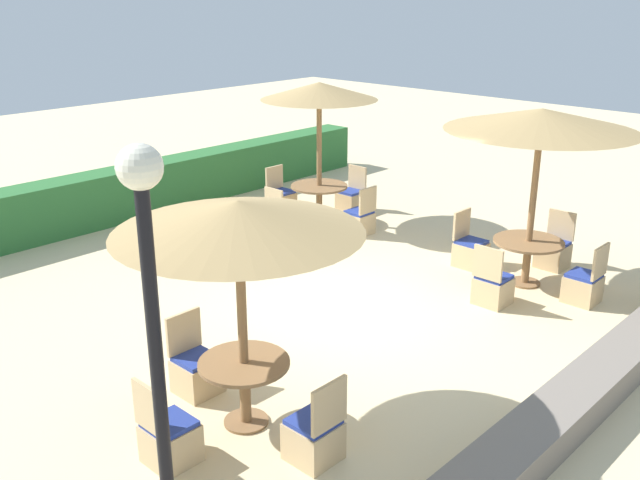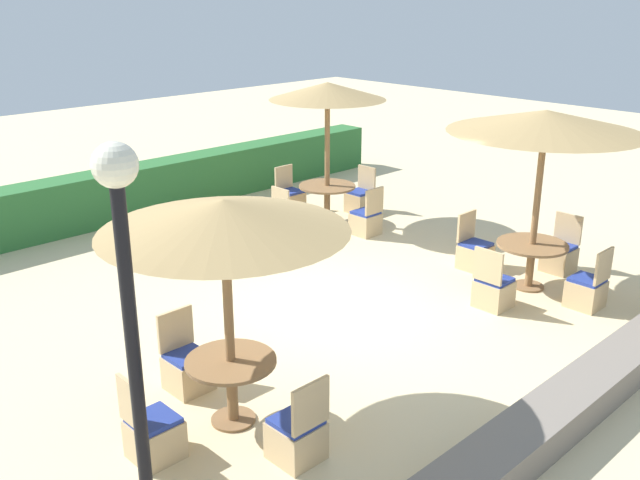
{
  "view_description": "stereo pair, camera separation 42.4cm",
  "coord_description": "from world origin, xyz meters",
  "px_view_note": "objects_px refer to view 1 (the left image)",
  "views": [
    {
      "loc": [
        -7.15,
        -6.16,
        4.4
      ],
      "look_at": [
        0.0,
        0.6,
        0.9
      ],
      "focal_mm": 40.0,
      "sensor_mm": 36.0,
      "label": 1
    },
    {
      "loc": [
        -6.85,
        -6.46,
        4.4
      ],
      "look_at": [
        0.0,
        0.6,
        0.9
      ],
      "focal_mm": 40.0,
      "sensor_mm": 36.0,
      "label": 2
    }
  ],
  "objects_px": {
    "parasol_front_right": "(541,120)",
    "patio_chair_back_right_south": "(359,220)",
    "patio_chair_front_right_west": "(492,287)",
    "round_table_front_left": "(244,377)",
    "patio_chair_front_right_south": "(584,286)",
    "patio_chair_front_right_east": "(553,252)",
    "patio_chair_front_left_north": "(196,371)",
    "patio_chair_front_right_north": "(470,251)",
    "parasol_back_right": "(319,92)",
    "patio_chair_front_left_west": "(169,439)",
    "patio_chair_back_right_east": "(351,199)",
    "round_table_front_right": "(528,250)",
    "round_table_back_right": "(319,193)",
    "parasol_front_left": "(238,218)",
    "patio_chair_back_right_north": "(281,199)",
    "patio_chair_front_left_south": "(315,436)",
    "patio_chair_back_right_west": "(282,221)",
    "lamp_post": "(148,266)"
  },
  "relations": [
    {
      "from": "parasol_front_right",
      "to": "patio_chair_back_right_north",
      "type": "height_order",
      "value": "parasol_front_right"
    },
    {
      "from": "patio_chair_front_right_north",
      "to": "patio_chair_back_right_east",
      "type": "height_order",
      "value": "same"
    },
    {
      "from": "patio_chair_back_right_west",
      "to": "patio_chair_front_right_east",
      "type": "bearing_deg",
      "value": 23.57
    },
    {
      "from": "parasol_front_right",
      "to": "patio_chair_front_right_west",
      "type": "distance_m",
      "value": 2.53
    },
    {
      "from": "parasol_front_right",
      "to": "patio_chair_back_right_south",
      "type": "bearing_deg",
      "value": 89.23
    },
    {
      "from": "patio_chair_front_right_south",
      "to": "round_table_back_right",
      "type": "height_order",
      "value": "patio_chair_front_right_south"
    },
    {
      "from": "patio_chair_front_left_north",
      "to": "patio_chair_back_right_east",
      "type": "relative_size",
      "value": 1.0
    },
    {
      "from": "patio_chair_front_right_south",
      "to": "parasol_front_right",
      "type": "bearing_deg",
      "value": 86.58
    },
    {
      "from": "parasol_front_right",
      "to": "round_table_front_left",
      "type": "height_order",
      "value": "parasol_front_right"
    },
    {
      "from": "patio_chair_front_right_west",
      "to": "parasol_back_right",
      "type": "relative_size",
      "value": 0.34
    },
    {
      "from": "patio_chair_front_right_north",
      "to": "patio_chair_back_right_south",
      "type": "xyz_separation_m",
      "value": [
        -0.01,
        2.4,
        0.0
      ]
    },
    {
      "from": "patio_chair_front_right_west",
      "to": "patio_chair_front_left_west",
      "type": "xyz_separation_m",
      "value": [
        -5.43,
        0.35,
        0.0
      ]
    },
    {
      "from": "lamp_post",
      "to": "patio_chair_front_right_south",
      "type": "relative_size",
      "value": 3.57
    },
    {
      "from": "patio_chair_front_right_south",
      "to": "patio_chair_front_left_south",
      "type": "xyz_separation_m",
      "value": [
        -5.4,
        0.3,
        0.0
      ]
    },
    {
      "from": "patio_chair_front_right_west",
      "to": "patio_chair_back_right_east",
      "type": "height_order",
      "value": "same"
    },
    {
      "from": "patio_chair_front_right_west",
      "to": "parasol_front_left",
      "type": "xyz_separation_m",
      "value": [
        -4.48,
        0.32,
        2.04
      ]
    },
    {
      "from": "patio_chair_front_right_south",
      "to": "patio_chair_front_right_west",
      "type": "xyz_separation_m",
      "value": [
        -0.97,
        0.95,
        0.0
      ]
    },
    {
      "from": "patio_chair_front_right_north",
      "to": "patio_chair_back_right_north",
      "type": "relative_size",
      "value": 1.0
    },
    {
      "from": "patio_chair_front_right_south",
      "to": "patio_chair_front_left_south",
      "type": "relative_size",
      "value": 1.0
    },
    {
      "from": "patio_chair_front_left_south",
      "to": "patio_chair_back_right_north",
      "type": "height_order",
      "value": "same"
    },
    {
      "from": "patio_chair_front_left_west",
      "to": "parasol_front_right",
      "type": "bearing_deg",
      "value": 86.98
    },
    {
      "from": "patio_chair_back_right_west",
      "to": "round_table_front_right",
      "type": "bearing_deg",
      "value": 12.39
    },
    {
      "from": "lamp_post",
      "to": "parasol_front_left",
      "type": "distance_m",
      "value": 1.49
    },
    {
      "from": "patio_chair_front_left_west",
      "to": "patio_chair_back_right_south",
      "type": "bearing_deg",
      "value": 115.55
    },
    {
      "from": "patio_chair_front_left_north",
      "to": "parasol_back_right",
      "type": "bearing_deg",
      "value": -149.24
    },
    {
      "from": "lamp_post",
      "to": "patio_chair_front_left_west",
      "type": "bearing_deg",
      "value": 53.61
    },
    {
      "from": "parasol_front_right",
      "to": "patio_chair_front_left_west",
      "type": "distance_m",
      "value": 6.87
    },
    {
      "from": "lamp_post",
      "to": "patio_chair_back_right_east",
      "type": "relative_size",
      "value": 3.57
    },
    {
      "from": "parasol_front_right",
      "to": "parasol_front_left",
      "type": "bearing_deg",
      "value": 176.79
    },
    {
      "from": "parasol_front_right",
      "to": "patio_chair_front_right_south",
      "type": "height_order",
      "value": "parasol_front_right"
    },
    {
      "from": "patio_chair_front_right_south",
      "to": "patio_chair_front_right_east",
      "type": "height_order",
      "value": "same"
    },
    {
      "from": "patio_chair_front_right_west",
      "to": "patio_chair_front_right_east",
      "type": "height_order",
      "value": "same"
    },
    {
      "from": "patio_chair_back_right_west",
      "to": "patio_chair_front_right_south",
      "type": "bearing_deg",
      "value": 9.67
    },
    {
      "from": "patio_chair_back_right_north",
      "to": "patio_chair_front_right_east",
      "type": "bearing_deg",
      "value": 99.78
    },
    {
      "from": "patio_chair_front_left_north",
      "to": "patio_chair_front_right_east",
      "type": "bearing_deg",
      "value": 169.62
    },
    {
      "from": "patio_chair_front_right_east",
      "to": "patio_chair_front_left_west",
      "type": "relative_size",
      "value": 1.0
    },
    {
      "from": "round_table_front_right",
      "to": "patio_chair_back_right_south",
      "type": "height_order",
      "value": "patio_chair_back_right_south"
    },
    {
      "from": "parasol_front_right",
      "to": "patio_chair_front_left_north",
      "type": "xyz_separation_m",
      "value": [
        -5.48,
        1.2,
        -2.31
      ]
    },
    {
      "from": "patio_chair_front_right_south",
      "to": "patio_chair_back_right_south",
      "type": "relative_size",
      "value": 1.0
    },
    {
      "from": "parasol_front_right",
      "to": "patio_chair_front_right_south",
      "type": "relative_size",
      "value": 3.04
    },
    {
      "from": "patio_chair_front_left_south",
      "to": "patio_chair_front_right_west",
      "type": "bearing_deg",
      "value": 8.29
    },
    {
      "from": "patio_chair_front_left_west",
      "to": "patio_chair_front_right_north",
      "type": "bearing_deg",
      "value": 96.21
    },
    {
      "from": "patio_chair_front_right_west",
      "to": "round_table_front_left",
      "type": "height_order",
      "value": "patio_chair_front_right_west"
    },
    {
      "from": "parasol_back_right",
      "to": "patio_chair_back_right_south",
      "type": "relative_size",
      "value": 2.94
    },
    {
      "from": "round_table_front_left",
      "to": "patio_chair_back_right_south",
      "type": "distance_m",
      "value": 6.39
    },
    {
      "from": "round_table_front_right",
      "to": "round_table_back_right",
      "type": "relative_size",
      "value": 0.97
    },
    {
      "from": "patio_chair_front_right_north",
      "to": "parasol_back_right",
      "type": "distance_m",
      "value": 4.12
    },
    {
      "from": "lamp_post",
      "to": "parasol_front_right",
      "type": "xyz_separation_m",
      "value": [
        6.89,
        0.24,
        0.22
      ]
    },
    {
      "from": "parasol_front_right",
      "to": "patio_chair_front_left_south",
      "type": "relative_size",
      "value": 3.04
    },
    {
      "from": "parasol_front_left",
      "to": "patio_chair_back_right_west",
      "type": "xyz_separation_m",
      "value": [
        4.53,
        4.17,
        -2.04
      ]
    }
  ]
}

